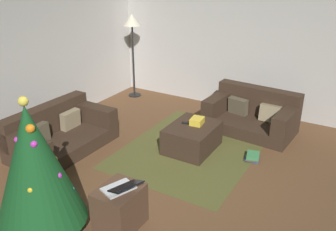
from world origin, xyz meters
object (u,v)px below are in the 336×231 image
Objects in this scene: laptop at (121,187)px; corner_lamp at (132,27)px; ottoman at (192,137)px; couch_left at (59,133)px; gift_box at (197,121)px; book_stack at (252,157)px; tv_remote at (187,123)px; side_table at (120,208)px; christmas_tree at (34,166)px; couch_right at (252,115)px.

corner_lamp is (3.70, 2.48, 0.99)m from laptop.
laptop reaches higher than ottoman.
couch_left is 3.00m from corner_lamp.
gift_box reaches higher than book_stack.
ottoman is 0.28m from gift_box.
laptop is 1.60× the size of book_stack.
tv_remote is (1.09, -1.77, 0.16)m from couch_left.
christmas_tree is at bearing 131.05° from side_table.
corner_lamp is at bearing 33.36° from side_table.
corner_lamp is at bearing 33.83° from laptop.
ottoman is at bearing 68.53° from couch_right.
tv_remote is 0.10× the size of christmas_tree.
couch_left reaches higher than tv_remote.
couch_left is 3.38m from couch_right.
tv_remote is 2.14m from laptop.
tv_remote is 2.71m from christmas_tree.
christmas_tree reaches higher than tv_remote.
laptop is at bearing 87.40° from couch_right.
ottoman is 0.25m from tv_remote.
tv_remote is at bearing 122.58° from couch_left.
couch_right is at bearing -7.90° from side_table.
couch_left is 0.92× the size of corner_lamp.
tv_remote is 2.12m from side_table.
couch_left is at bearing 63.78° from laptop.
couch_left is at bearing 41.70° from christmas_tree.
tv_remote is 1.15m from book_stack.
christmas_tree is 5.48× the size of book_stack.
couch_left is 10.45× the size of tv_remote.
couch_left is at bearing 63.63° from side_table.
corner_lamp reaches higher than couch_right.
couch_left is at bearing 119.79° from ottoman.
side_table is 1.07× the size of laptop.
book_stack is (0.07, -0.93, -0.42)m from gift_box.
corner_lamp is (2.67, 0.40, 1.29)m from couch_left.
couch_right is 1.41m from tv_remote.
tv_remote reaches higher than ottoman.
book_stack is at bearing -20.37° from side_table.
corner_lamp reaches higher than gift_box.
couch_left is 1.01× the size of christmas_tree.
couch_right is 0.96× the size of christmas_tree.
corner_lamp is at bearing 55.07° from ottoman.
book_stack is 3.86m from corner_lamp.
couch_right is at bearing -97.32° from corner_lamp.
couch_left is 2.09m from tv_remote.
side_table is 0.29× the size of corner_lamp.
laptop is (-1.02, -2.07, 0.29)m from couch_left.
book_stack is (2.26, -0.77, -0.51)m from laptop.
side_table is at bearing -146.64° from corner_lamp.
laptop is 2.44m from book_stack.
christmas_tree is 4.64m from corner_lamp.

